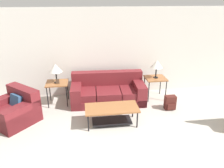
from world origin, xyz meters
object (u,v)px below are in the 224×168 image
object	(u,v)px
table_lamp_left	(55,68)
backpack	(170,103)
side_table_right	(155,80)
couch	(108,92)
side_table_left	(57,85)
armchair	(15,110)
table_lamp_right	(157,64)
coffee_table	(112,112)

from	to	relation	value
table_lamp_left	backpack	world-z (taller)	table_lamp_left
side_table_right	table_lamp_left	size ratio (longest dim) A/B	1.22
couch	side_table_left	world-z (taller)	couch
side_table_left	side_table_right	distance (m)	2.84
armchair	table_lamp_right	xyz separation A→B (m)	(3.80, 0.81, 0.78)
side_table_left	backpack	bearing A→B (deg)	-13.68
coffee_table	table_lamp_right	world-z (taller)	table_lamp_right
armchair	table_lamp_left	bearing A→B (deg)	40.01
side_table_left	couch	bearing A→B (deg)	-1.67
side_table_right	backpack	distance (m)	0.87
side_table_left	table_lamp_left	xyz separation A→B (m)	(0.00, 0.00, 0.48)
coffee_table	side_table_left	xyz separation A→B (m)	(-1.37, 1.26, 0.25)
couch	side_table_left	distance (m)	1.45
armchair	side_table_right	bearing A→B (deg)	12.04
armchair	side_table_left	distance (m)	1.30
couch	table_lamp_right	distance (m)	1.61
armchair	table_lamp_left	size ratio (longest dim) A/B	2.58
couch	coffee_table	bearing A→B (deg)	-92.42
table_lamp_left	table_lamp_right	bearing A→B (deg)	0.00
table_lamp_right	backpack	world-z (taller)	table_lamp_right
armchair	backpack	distance (m)	4.01
coffee_table	side_table_left	bearing A→B (deg)	137.33
table_lamp_left	side_table_left	bearing A→B (deg)	-116.57
table_lamp_left	table_lamp_right	world-z (taller)	same
side_table_left	table_lamp_left	bearing A→B (deg)	63.43
coffee_table	side_table_right	world-z (taller)	side_table_right
coffee_table	backpack	bearing A→B (deg)	17.33
armchair	side_table_left	bearing A→B (deg)	40.01
armchair	table_lamp_left	xyz separation A→B (m)	(0.97, 0.81, 0.78)
side_table_right	table_lamp_left	bearing A→B (deg)	180.00
couch	armchair	size ratio (longest dim) A/B	1.53
couch	coffee_table	world-z (taller)	couch
couch	coffee_table	size ratio (longest dim) A/B	1.68
table_lamp_left	table_lamp_right	distance (m)	2.84
table_lamp_right	side_table_right	bearing A→B (deg)	-63.43
couch	backpack	size ratio (longest dim) A/B	5.48
table_lamp_right	armchair	bearing A→B (deg)	-167.96
coffee_table	table_lamp_right	distance (m)	2.07
table_lamp_left	table_lamp_right	size ratio (longest dim) A/B	1.00
side_table_right	table_lamp_left	distance (m)	2.88
side_table_left	side_table_right	world-z (taller)	same
armchair	table_lamp_right	world-z (taller)	table_lamp_right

